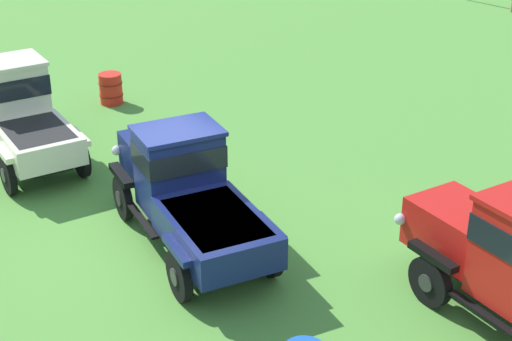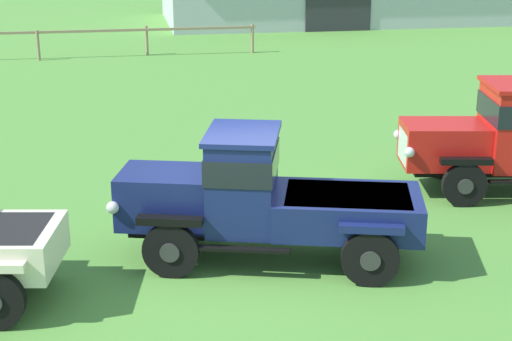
% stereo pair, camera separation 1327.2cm
% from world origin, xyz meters
% --- Properties ---
extents(ground_plane, '(240.00, 240.00, 0.00)m').
position_xyz_m(ground_plane, '(0.00, 0.00, 0.00)').
color(ground_plane, '#518E38').
extents(vintage_truck_foreground_near, '(4.71, 2.44, 2.25)m').
position_xyz_m(vintage_truck_foreground_near, '(-5.09, -0.42, 1.14)').
color(vintage_truck_foreground_near, black).
rests_on(vintage_truck_foreground_near, ground).
extents(vintage_truck_second_in_line, '(5.09, 2.87, 2.14)m').
position_xyz_m(vintage_truck_second_in_line, '(0.41, 0.15, 1.07)').
color(vintage_truck_second_in_line, black).
rests_on(vintage_truck_second_in_line, ground).
extents(oil_drum_beside_row, '(0.64, 0.64, 0.83)m').
position_xyz_m(oil_drum_beside_row, '(-6.63, 2.95, 0.41)').
color(oil_drum_beside_row, red).
rests_on(oil_drum_beside_row, ground).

